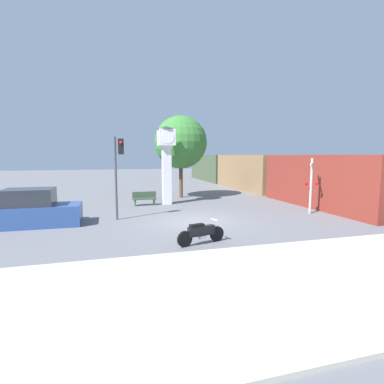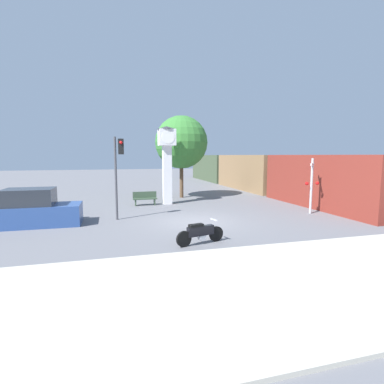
% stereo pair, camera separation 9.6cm
% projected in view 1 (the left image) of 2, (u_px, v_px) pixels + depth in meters
% --- Properties ---
extents(ground_plane, '(120.00, 120.00, 0.00)m').
position_uv_depth(ground_plane, '(195.00, 221.00, 15.32)').
color(ground_plane, slate).
extents(sidewalk_strip, '(36.00, 6.00, 0.10)m').
position_uv_depth(sidewalk_strip, '(278.00, 283.00, 7.83)').
color(sidewalk_strip, '#BCB7A8').
rests_on(sidewalk_strip, ground_plane).
extents(motorcycle, '(2.01, 0.69, 0.90)m').
position_uv_depth(motorcycle, '(201.00, 233.00, 11.37)').
color(motorcycle, black).
rests_on(motorcycle, ground_plane).
extents(clock_tower, '(1.32, 1.32, 5.33)m').
position_uv_depth(clock_tower, '(166.00, 153.00, 20.46)').
color(clock_tower, white).
rests_on(clock_tower, ground_plane).
extents(freight_train, '(2.80, 32.67, 3.40)m').
position_uv_depth(freight_train, '(249.00, 172.00, 30.06)').
color(freight_train, maroon).
rests_on(freight_train, ground_plane).
extents(traffic_light, '(0.50, 0.35, 4.32)m').
position_uv_depth(traffic_light, '(118.00, 163.00, 15.45)').
color(traffic_light, '#47474C').
rests_on(traffic_light, ground_plane).
extents(railroad_crossing_signal, '(0.90, 0.82, 3.20)m').
position_uv_depth(railroad_crossing_signal, '(311.00, 183.00, 17.28)').
color(railroad_crossing_signal, '#B7B7BC').
rests_on(railroad_crossing_signal, ground_plane).
extents(street_tree, '(4.13, 4.13, 6.46)m').
position_uv_depth(street_tree, '(181.00, 142.00, 23.53)').
color(street_tree, brown).
rests_on(street_tree, ground_plane).
extents(bench, '(1.60, 0.44, 0.92)m').
position_uv_depth(bench, '(145.00, 198.00, 20.25)').
color(bench, '#384C38').
rests_on(bench, ground_plane).
extents(parked_car, '(4.21, 1.83, 1.80)m').
position_uv_depth(parked_car, '(33.00, 210.00, 14.29)').
color(parked_car, '#2D4C8C').
rests_on(parked_car, ground_plane).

